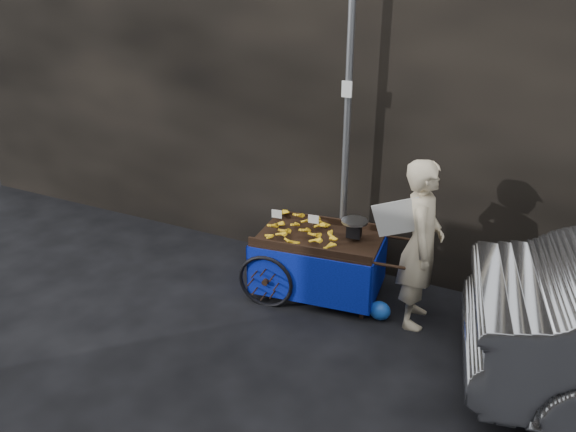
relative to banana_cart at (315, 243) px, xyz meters
The scene contains 6 objects.
ground 1.05m from the banana_cart, 100.88° to the right, with size 80.00×80.00×0.00m, color black.
building_wall 2.58m from the banana_cart, 82.44° to the left, with size 13.50×2.00×5.00m.
street_pole 1.44m from the banana_cart, 73.65° to the left, with size 0.12×0.10×4.00m.
banana_cart is the anchor object (origin of this frame).
vendor 1.28m from the banana_cart, ahead, with size 0.80×0.75×1.88m.
plastic_bag 1.08m from the banana_cart, 13.30° to the right, with size 0.24×0.20×0.22m, color blue.
Camera 1 is at (2.54, -4.64, 3.61)m, focal length 35.00 mm.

